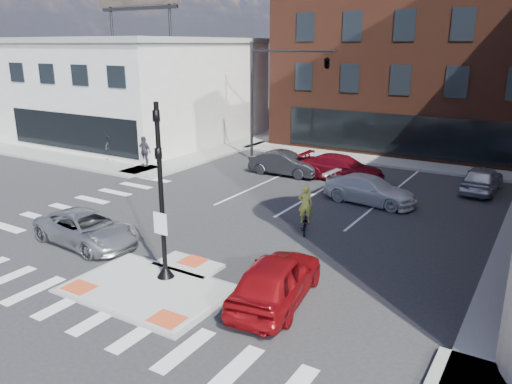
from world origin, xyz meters
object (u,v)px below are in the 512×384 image
Objects in this scene: silver_suv at (87,228)px; white_pickup at (370,190)px; bg_car_dark at (285,163)px; pedestrian_a at (110,148)px; cyclist at (305,217)px; bg_car_red at (342,168)px; pedestrian_b at (144,151)px; bg_car_silver at (482,179)px; red_sedan at (276,279)px.

silver_suv is 1.01× the size of white_pickup.
pedestrian_a is at bearing 103.64° from bg_car_dark.
cyclist reaches higher than silver_suv.
bg_car_dark is 3.56m from bg_car_red.
bg_car_dark reaches higher than silver_suv.
cyclist reaches higher than bg_car_dark.
pedestrian_b reaches higher than cyclist.
bg_car_red is at bearing -80.15° from bg_car_dark.
bg_car_red is at bearing 11.30° from pedestrian_a.
bg_car_silver is at bearing 10.50° from pedestrian_a.
silver_suv is at bearing 16.04° from cyclist.
bg_car_dark is 1.02× the size of bg_car_silver.
bg_car_silver reaches higher than silver_suv.
white_pickup is at bearing -1.76° from pedestrian_a.
pedestrian_a reaches higher than silver_suv.
bg_car_silver reaches higher than bg_car_dark.
bg_car_dark is 2.51× the size of pedestrian_a.
bg_car_silver is at bearing -32.59° from silver_suv.
red_sedan is 16.99m from bg_car_silver.
bg_car_red reaches higher than silver_suv.
white_pickup is at bearing -30.31° from silver_suv.
pedestrian_b reaches higher than white_pickup.
cyclist reaches higher than red_sedan.
red_sedan reaches higher than white_pickup.
red_sedan is at bearing -86.46° from silver_suv.
bg_car_silver reaches higher than white_pickup.
bg_car_dark is 9.22m from pedestrian_b.
silver_suv is 14.14m from bg_car_dark.
bg_car_dark is 2.10× the size of cyclist.
silver_suv is at bearing 55.16° from bg_car_silver.
bg_car_red is (-3.91, 14.96, -0.06)m from red_sedan.
white_pickup is at bearing -123.80° from cyclist.
cyclist is at bearing 64.85° from bg_car_silver.
red_sedan reaches higher than bg_car_dark.
pedestrian_b is at bearing 96.86° from white_pickup.
bg_car_silver is 23.45m from pedestrian_a.
cyclist is (-0.97, -5.52, 0.02)m from white_pickup.
bg_car_red is at bearing 14.66° from bg_car_silver.
white_pickup is 2.71× the size of pedestrian_a.
white_pickup is at bearing 50.57° from bg_car_silver.
silver_suv is 15.60m from bg_car_red.
pedestrian_b reaches higher than bg_car_silver.
white_pickup is 5.61m from cyclist.
red_sedan is 2.22× the size of cyclist.
pedestrian_a is at bearing 16.30° from bg_car_silver.
red_sedan is 16.04m from bg_car_dark.
pedestrian_a is (-17.21, 5.00, 0.32)m from cyclist.
bg_car_silver is (3.61, 16.60, -0.06)m from red_sedan.
bg_car_silver is at bearing -36.96° from white_pickup.
silver_suv is at bearing 149.91° from white_pickup.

